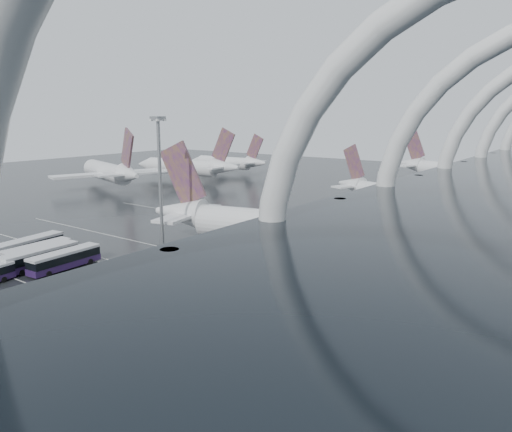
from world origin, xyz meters
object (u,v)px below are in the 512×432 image
Objects in this scene: jet_remote_far at (229,163)px; airliner_main at (294,229)px; bus_row_near_c at (40,257)px; bus_row_near_d at (65,259)px; airliner_gate_c at (464,173)px; airliner_gate_b at (404,197)px; van_curve_c at (62,407)px; jet_remote_west at (110,173)px; gse_cart_belly_c at (262,253)px; jet_remote_mid at (188,167)px; bus_row_near_b at (36,252)px; gse_cart_belly_b at (348,250)px; gse_cart_belly_d at (394,264)px; floodlight_mast at (160,171)px; gse_cart_belly_a at (331,267)px; bus_row_near_a at (29,246)px; van_curve_b at (18,366)px.

airliner_main is at bearing 132.25° from jet_remote_far.
bus_row_near_c reaches higher than bus_row_near_d.
bus_row_near_d is at bearing -87.58° from airliner_gate_c.
airliner_gate_b is at bearing -25.23° from bus_row_near_c.
airliner_gate_c is 13.45× the size of van_curve_c.
jet_remote_west is 23.53× the size of gse_cart_belly_c.
jet_remote_west is 140.98m from van_curve_c.
bus_row_near_c is 39.95m from gse_cart_belly_c.
jet_remote_mid is 1.20× the size of jet_remote_far.
bus_row_near_b is (53.82, -95.06, -3.71)m from jet_remote_mid.
airliner_gate_c is at bearing -124.49° from jet_remote_west.
gse_cart_belly_b is at bearing -46.58° from bus_row_near_d.
bus_row_near_b reaches higher than gse_cart_belly_d.
gse_cart_belly_b is at bearing 142.88° from jet_remote_mid.
jet_remote_far is 3.08× the size of bus_row_near_b.
gse_cart_belly_c is at bearing 134.52° from jet_remote_mid.
floodlight_mast is (17.45, 14.83, 14.67)m from bus_row_near_b.
gse_cart_belly_a is (7.96, -56.43, -3.87)m from airliner_gate_b.
bus_row_near_c is at bearing -115.45° from bus_row_near_b.
airliner_main is 45.65m from bus_row_near_c.
bus_row_near_b reaches higher than gse_cart_belly_c.
airliner_gate_c reaches higher than bus_row_near_a.
jet_remote_west is (-100.67, -19.02, 1.27)m from airliner_gate_b.
bus_row_near_b is at bearing 145.73° from van_curve_c.
bus_row_near_d is 46.36m from gse_cart_belly_a.
airliner_gate_b is 21.64× the size of gse_cart_belly_d.
bus_row_near_d is 3.01× the size of van_curve_b.
floodlight_mast is at bearing -88.27° from airliner_gate_b.
jet_remote_mid is (-91.61, 11.17, 1.07)m from airliner_gate_b.
jet_remote_west is at bearing 134.33° from van_curve_c.
van_curve_c is at bearing -87.70° from gse_cart_belly_b.
airliner_gate_c is 1.42× the size of jet_remote_far.
floodlight_mast is at bearing 124.58° from jet_remote_mid.
bus_row_near_d is (65.77, -124.57, -2.82)m from jet_remote_far.
jet_remote_mid is at bearing 131.61° from floodlight_mast.
jet_remote_far is (-95.79, -18.80, -0.62)m from airliner_gate_c.
bus_row_near_d reaches higher than gse_cart_belly_d.
airliner_gate_c is 2.22× the size of floodlight_mast.
bus_row_near_d is at bearing 155.24° from jet_remote_west.
gse_cart_belly_c is (13.42, 12.99, -15.86)m from floodlight_mast.
gse_cart_belly_c is (35.50, 26.71, -1.32)m from bus_row_near_a.
bus_row_near_b is at bearing -111.40° from bus_row_near_a.
van_curve_c is (10.41, -1.55, -0.04)m from van_curve_b.
bus_row_near_c reaches higher than bus_row_near_a.
jet_remote_west is 60.46m from jet_remote_far.
floodlight_mast is at bearing -66.07° from bus_row_near_a.
van_curve_c is 2.04× the size of gse_cart_belly_c.
gse_cart_belly_d is (8.27, 7.97, 0.08)m from gse_cart_belly_a.
bus_row_near_d is 22.53m from floodlight_mast.
gse_cart_belly_a is (10.07, 50.35, -0.21)m from van_curve_b.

